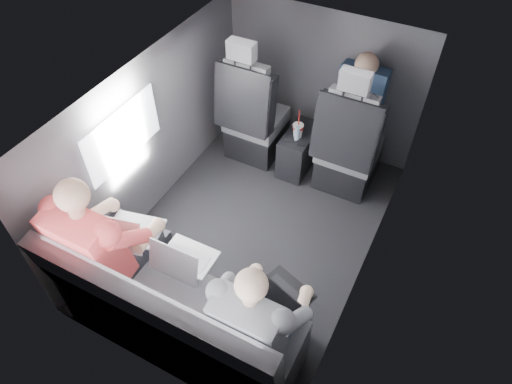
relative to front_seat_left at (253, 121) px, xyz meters
The scene contains 20 objects.
floor 1.03m from the front_seat_left, 61.81° to the right, with size 2.60×2.60×0.00m, color black.
ceiling 1.34m from the front_seat_left, 61.81° to the right, with size 2.60×2.60×0.00m, color #B2B2AD.
panel_left 0.99m from the front_seat_left, 118.19° to the right, with size 0.02×2.60×1.35m, color #56565B.
panel_right 1.61m from the front_seat_left, 31.88° to the right, with size 0.02×2.60×1.35m, color #56565B.
panel_front 0.70m from the front_seat_left, 45.65° to the left, with size 1.80×0.02×1.35m, color #56565B.
panel_back 2.20m from the front_seat_left, 78.12° to the right, with size 1.80×0.02×1.35m, color #56565B.
side_window 1.32m from the front_seat_left, 110.67° to the right, with size 0.02×0.75×0.42m, color white.
seatbelt 1.00m from the front_seat_left, 10.68° to the right, with size 0.05×0.01×0.65m, color black.
front_seat_left is the anchor object (origin of this frame).
front_seat_right 0.90m from the front_seat_left, ahead, with size 0.52×0.58×1.26m.
center_console 0.49m from the front_seat_left, ahead, with size 0.24×0.48×0.41m.
rear_bench 1.96m from the front_seat_left, 76.69° to the right, with size 1.60×0.57×0.92m.
soda_cup 0.45m from the front_seat_left, ahead, with size 0.09×0.09×0.28m.
water_bottle 0.46m from the front_seat_left, ahead, with size 0.05×0.05×0.14m.
laptop_white 1.69m from the front_seat_left, 91.28° to the right, with size 0.40×0.40×0.26m.
laptop_silver 1.74m from the front_seat_left, 76.63° to the right, with size 0.34×0.30×0.24m.
laptop_black 1.95m from the front_seat_left, 57.20° to the right, with size 0.36×0.37×0.22m.
passenger_rear_left 1.83m from the front_seat_left, 92.56° to the right, with size 0.54×0.65×1.28m.
passenger_rear_right 2.07m from the front_seat_left, 61.06° to the right, with size 0.47×0.60×1.18m.
passenger_front_right 0.96m from the front_seat_left, 16.65° to the left, with size 0.38×0.38×0.74m.
Camera 1 is at (1.10, -2.09, 2.95)m, focal length 32.00 mm.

